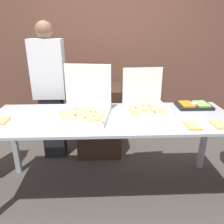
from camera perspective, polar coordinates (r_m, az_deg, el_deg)
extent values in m
plane|color=#423D38|center=(2.61, 0.00, -19.30)|extent=(16.00, 16.00, 0.00)
cube|color=brown|center=(3.71, -1.14, 16.44)|extent=(10.00, 0.06, 2.80)
cube|color=#A8AAB2|center=(2.16, 0.00, -1.55)|extent=(2.41, 0.83, 0.02)
cube|color=#A8AAB2|center=(2.88, -24.16, -7.05)|extent=(0.06, 0.06, 0.85)
cube|color=#A8AAB2|center=(2.95, 22.90, -6.22)|extent=(0.06, 0.06, 0.85)
cube|color=white|center=(2.15, -7.53, -1.16)|extent=(0.56, 0.56, 0.02)
cube|color=white|center=(1.93, -9.25, -2.92)|extent=(0.48, 0.09, 0.04)
cube|color=white|center=(2.21, -13.47, -0.14)|extent=(0.09, 0.48, 0.04)
cube|color=white|center=(2.10, -1.33, -0.70)|extent=(0.09, 0.48, 0.04)
cube|color=white|center=(2.31, -6.29, 6.71)|extent=(0.48, 0.09, 0.46)
cylinder|color=tan|center=(2.15, -7.55, -0.69)|extent=(0.43, 0.43, 0.02)
cylinder|color=#EFCC70|center=(2.14, -7.56, -0.42)|extent=(0.37, 0.37, 0.00)
cylinder|color=#C13D2D|center=(2.16, -4.36, 0.01)|extent=(0.03, 0.03, 0.00)
cylinder|color=#C13D2D|center=(2.18, -5.63, 0.17)|extent=(0.03, 0.03, 0.00)
cylinder|color=#C13D2D|center=(2.20, -7.01, 0.26)|extent=(0.03, 0.03, 0.00)
cylinder|color=#C13D2D|center=(2.27, -9.45, 0.82)|extent=(0.03, 0.03, 0.00)
cylinder|color=#C13D2D|center=(2.13, -9.57, -0.57)|extent=(0.03, 0.03, 0.00)
cylinder|color=#C13D2D|center=(2.10, -9.47, -0.86)|extent=(0.03, 0.03, 0.00)
cylinder|color=#C13D2D|center=(2.04, -7.09, -1.41)|extent=(0.03, 0.03, 0.00)
cylinder|color=#C13D2D|center=(2.06, -4.75, -1.07)|extent=(0.03, 0.03, 0.00)
cube|color=white|center=(2.28, 8.98, 0.02)|extent=(0.46, 0.46, 0.02)
cube|color=white|center=(2.08, 10.49, -1.22)|extent=(0.43, 0.05, 0.04)
cube|color=white|center=(2.22, 3.87, 0.53)|extent=(0.05, 0.43, 0.04)
cube|color=white|center=(2.33, 13.94, 0.91)|extent=(0.05, 0.43, 0.04)
cube|color=white|center=(2.42, 7.90, 6.64)|extent=(0.43, 0.05, 0.41)
cylinder|color=tan|center=(2.27, 9.01, 0.47)|extent=(0.38, 0.38, 0.02)
cylinder|color=#EFCC70|center=(2.27, 9.02, 0.73)|extent=(0.33, 0.33, 0.00)
cylinder|color=#C13D2D|center=(2.27, 10.25, 0.72)|extent=(0.03, 0.03, 0.00)
cylinder|color=#C13D2D|center=(2.31, 9.89, 1.15)|extent=(0.03, 0.03, 0.00)
cylinder|color=#C13D2D|center=(2.38, 9.50, 1.71)|extent=(0.03, 0.03, 0.00)
cylinder|color=#C13D2D|center=(2.37, 8.06, 1.76)|extent=(0.03, 0.03, 0.00)
cylinder|color=#C13D2D|center=(2.31, 6.26, 1.30)|extent=(0.03, 0.03, 0.00)
cylinder|color=#C13D2D|center=(2.28, 6.15, 1.03)|extent=(0.03, 0.03, 0.00)
cylinder|color=#C13D2D|center=(2.23, 8.17, 0.48)|extent=(0.03, 0.03, 0.00)
cylinder|color=#C13D2D|center=(2.23, 8.88, 0.46)|extent=(0.03, 0.03, 0.00)
cylinder|color=#C13D2D|center=(2.19, 11.15, -0.07)|extent=(0.03, 0.03, 0.00)
cylinder|color=#C13D2D|center=(2.22, 10.93, 0.23)|extent=(0.03, 0.03, 0.00)
cylinder|color=white|center=(2.16, 26.20, -3.33)|extent=(0.23, 0.23, 0.01)
cube|color=tan|center=(2.16, 26.25, -3.02)|extent=(0.12, 0.17, 0.02)
cube|color=#EFCC70|center=(2.14, 26.45, -2.86)|extent=(0.09, 0.12, 0.01)
cylinder|color=white|center=(2.05, 20.22, -3.75)|extent=(0.22, 0.22, 0.01)
cube|color=tan|center=(2.04, 20.26, -3.42)|extent=(0.12, 0.17, 0.02)
cube|color=#EFCC70|center=(2.03, 20.44, -3.25)|extent=(0.09, 0.12, 0.01)
cylinder|color=white|center=(2.27, -26.92, -2.42)|extent=(0.25, 0.25, 0.01)
cube|color=tan|center=(2.26, -26.97, -2.11)|extent=(0.12, 0.17, 0.02)
cube|color=#EFCC70|center=(2.25, -27.15, -1.96)|extent=(0.09, 0.12, 0.01)
cube|color=black|center=(2.58, 20.55, 1.49)|extent=(0.37, 0.24, 0.03)
cube|color=orange|center=(2.54, 18.88, 1.97)|extent=(0.13, 0.19, 0.02)
cube|color=#8CC65B|center=(2.60, 22.31, 1.98)|extent=(0.13, 0.19, 0.02)
cylinder|color=white|center=(2.57, 20.63, 2.06)|extent=(0.07, 0.07, 0.02)
cube|color=#382319|center=(3.10, -3.40, -2.08)|extent=(0.59, 0.58, 0.96)
cylinder|color=#2D6638|center=(2.93, -4.13, 8.80)|extent=(0.09, 0.09, 0.23)
cone|color=#2D6638|center=(2.91, -4.20, 11.57)|extent=(0.09, 0.09, 0.06)
cylinder|color=#2D6638|center=(2.90, -4.23, 12.53)|extent=(0.03, 0.03, 0.04)
cylinder|color=red|center=(2.90, -4.24, 13.03)|extent=(0.04, 0.04, 0.01)
cylinder|color=silver|center=(2.96, -1.49, 7.87)|extent=(0.07, 0.07, 0.12)
cylinder|color=silver|center=(2.94, -1.50, 9.05)|extent=(0.06, 0.06, 0.00)
cylinder|color=red|center=(2.71, -8.87, 6.43)|extent=(0.07, 0.07, 0.12)
cylinder|color=silver|center=(2.70, -8.94, 7.71)|extent=(0.06, 0.06, 0.00)
cube|color=black|center=(3.10, -14.91, -3.83)|extent=(0.28, 0.20, 0.86)
cube|color=white|center=(2.87, -16.38, 10.65)|extent=(0.40, 0.22, 0.72)
sphere|color=brown|center=(2.83, -17.37, 19.89)|extent=(0.20, 0.20, 0.20)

